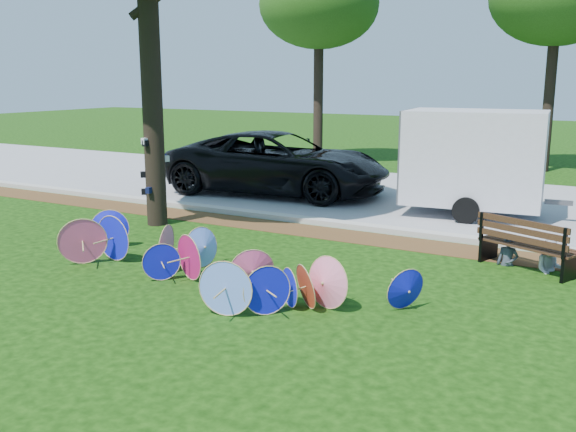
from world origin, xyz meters
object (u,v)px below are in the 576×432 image
object	(u,v)px
black_van	(278,163)
person_right	(553,241)
parasol_pile	(196,259)
cargo_trailer	(475,157)
person_left	(509,238)
park_bench	(530,244)

from	to	relation	value
black_van	person_right	world-z (taller)	black_van
parasol_pile	person_right	size ratio (longest dim) A/B	6.24
cargo_trailer	person_left	distance (m)	4.28
parasol_pile	person_left	distance (m)	5.37
parasol_pile	cargo_trailer	world-z (taller)	cargo_trailer
cargo_trailer	park_bench	world-z (taller)	cargo_trailer
black_van	person_left	size ratio (longest dim) A/B	6.21
person_left	black_van	bearing A→B (deg)	146.56
parasol_pile	cargo_trailer	size ratio (longest dim) A/B	2.17
black_van	person_left	xyz separation A→B (m)	(7.01, -4.15, -0.36)
black_van	person_right	bearing A→B (deg)	-124.41
black_van	cargo_trailer	size ratio (longest dim) A/B	2.01
park_bench	person_right	world-z (taller)	person_right
cargo_trailer	person_right	size ratio (longest dim) A/B	2.88
black_van	person_right	size ratio (longest dim) A/B	5.80
park_bench	person_left	world-z (taller)	person_left
person_left	person_right	bearing A→B (deg)	-2.82
cargo_trailer	person_right	distance (m)	4.58
parasol_pile	black_van	distance (m)	8.04
cargo_trailer	black_van	bearing A→B (deg)	171.24
parasol_pile	person_right	world-z (taller)	person_right
person_left	person_right	world-z (taller)	person_right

